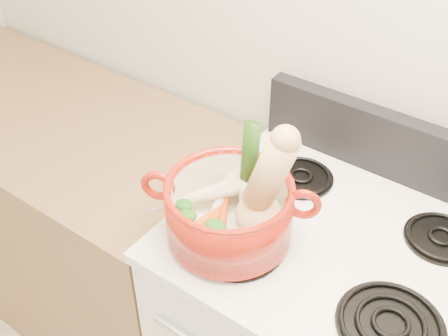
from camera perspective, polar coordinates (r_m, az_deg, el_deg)
The scene contains 22 objects.
wall_back at distance 1.44m, azimuth 19.99°, elevation 11.15°, with size 3.50×0.02×2.60m, color beige.
cooktop at distance 1.38m, azimuth 11.74°, elevation -7.62°, with size 0.78×0.67×0.03m, color silver.
control_backsplash at distance 1.53m, azimuth 17.26°, elevation 1.93°, with size 0.76×0.05×0.18m, color black.
counter_left at distance 2.22m, azimuth -15.42°, elevation -4.24°, with size 1.36×0.65×0.90m, color brown.
burner_front_left at distance 1.32m, azimuth 1.34°, elevation -7.64°, with size 0.22×0.22×0.02m, color black.
burner_front_right at distance 1.23m, azimuth 16.57°, elevation -14.93°, with size 0.22×0.22×0.02m, color black.
burner_back_left at distance 1.51m, azimuth 7.85°, elevation -0.86°, with size 0.17×0.17×0.02m, color black.
burner_back_right at distance 1.43m, azimuth 21.20°, elevation -6.55°, with size 0.17×0.17×0.02m, color black.
dutch_oven at distance 1.28m, azimuth 0.53°, elevation -4.35°, with size 0.29×0.29×0.14m, color #98170A.
pot_handle_left at distance 1.28m, azimuth -6.72°, elevation -1.77°, with size 0.08×0.08×0.02m, color #98170A.
pot_handle_right at distance 1.24m, azimuth 8.07°, elevation -3.66°, with size 0.08×0.08×0.02m, color #98170A.
squash at distance 1.19m, azimuth 4.08°, elevation -1.92°, with size 0.12×0.12×0.29m, color tan, non-canonical shape.
leek at distance 1.25m, azimuth 2.46°, elevation -0.35°, with size 0.04×0.04×0.26m, color beige.
ginger at distance 1.36m, azimuth 3.07°, elevation -2.78°, with size 0.08×0.06×0.04m, color tan.
parsnip_0 at distance 1.32m, azimuth -0.60°, elevation -3.77°, with size 0.04×0.04×0.23m, color beige.
parsnip_1 at distance 1.34m, azimuth -2.91°, elevation -3.01°, with size 0.05×0.05×0.22m, color beige.
parsnip_2 at distance 1.34m, azimuth 0.17°, elevation -2.39°, with size 0.04×0.04×0.20m, color beige.
parsnip_3 at distance 1.32m, azimuth -3.08°, elevation -2.88°, with size 0.04×0.04×0.20m, color beige.
parsnip_4 at distance 1.32m, azimuth 0.08°, elevation -2.41°, with size 0.04×0.04×0.22m, color beige.
carrot_0 at distance 1.28m, azimuth -1.54°, elevation -5.89°, with size 0.03×0.03×0.15m, color orange.
carrot_1 at distance 1.29m, azimuth -1.63°, elevation -5.13°, with size 0.03×0.03×0.14m, color orange.
carrot_2 at distance 1.26m, azimuth -0.28°, elevation -5.98°, with size 0.03×0.03×0.18m, color red.
Camera 1 is at (0.32, 0.49, 1.92)m, focal length 45.00 mm.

